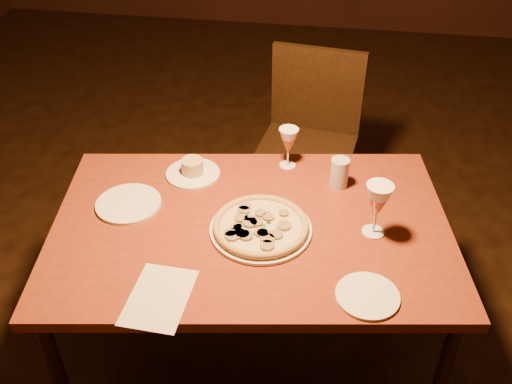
# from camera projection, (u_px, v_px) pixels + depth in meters

# --- Properties ---
(floor) EXTENTS (7.00, 7.00, 0.00)m
(floor) POSITION_uv_depth(u_px,v_px,m) (257.00, 322.00, 2.46)
(floor) COLOR #311D10
(floor) RESTS_ON ground
(dining_table) EXTENTS (1.43, 1.04, 0.71)m
(dining_table) POSITION_uv_depth(u_px,v_px,m) (251.00, 238.00, 1.93)
(dining_table) COLOR maroon
(dining_table) RESTS_ON floor
(chair_far) EXTENTS (0.49, 0.49, 0.90)m
(chair_far) POSITION_uv_depth(u_px,v_px,m) (309.00, 137.00, 2.70)
(chair_far) COLOR black
(chair_far) RESTS_ON floor
(pizza_plate) EXTENTS (0.33, 0.33, 0.04)m
(pizza_plate) POSITION_uv_depth(u_px,v_px,m) (261.00, 226.00, 1.85)
(pizza_plate) COLOR white
(pizza_plate) RESTS_ON dining_table
(ramekin_saucer) EXTENTS (0.20, 0.20, 0.06)m
(ramekin_saucer) POSITION_uv_depth(u_px,v_px,m) (193.00, 170.00, 2.11)
(ramekin_saucer) COLOR white
(ramekin_saucer) RESTS_ON dining_table
(wine_glass_far) EXTENTS (0.07, 0.07, 0.16)m
(wine_glass_far) POSITION_uv_depth(u_px,v_px,m) (288.00, 148.00, 2.12)
(wine_glass_far) COLOR #BB5F4E
(wine_glass_far) RESTS_ON dining_table
(wine_glass_right) EXTENTS (0.09, 0.09, 0.19)m
(wine_glass_right) POSITION_uv_depth(u_px,v_px,m) (377.00, 210.00, 1.80)
(wine_glass_right) COLOR #BB5F4E
(wine_glass_right) RESTS_ON dining_table
(water_tumbler) EXTENTS (0.07, 0.07, 0.11)m
(water_tumbler) POSITION_uv_depth(u_px,v_px,m) (339.00, 173.00, 2.03)
(water_tumbler) COLOR #B2BBC3
(water_tumbler) RESTS_ON dining_table
(side_plate_left) EXTENTS (0.23, 0.23, 0.01)m
(side_plate_left) POSITION_uv_depth(u_px,v_px,m) (129.00, 204.00, 1.97)
(side_plate_left) COLOR white
(side_plate_left) RESTS_ON dining_table
(side_plate_near) EXTENTS (0.18, 0.18, 0.01)m
(side_plate_near) POSITION_uv_depth(u_px,v_px,m) (367.00, 296.00, 1.63)
(side_plate_near) COLOR white
(side_plate_near) RESTS_ON dining_table
(menu_card) EXTENTS (0.18, 0.25, 0.00)m
(menu_card) POSITION_uv_depth(u_px,v_px,m) (159.00, 297.00, 1.63)
(menu_card) COLOR beige
(menu_card) RESTS_ON dining_table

